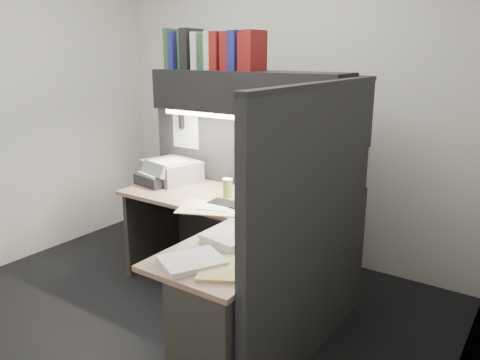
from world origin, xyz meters
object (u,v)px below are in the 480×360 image
Objects in this scene: desk at (219,274)px; monitor at (268,171)px; keyboard at (235,206)px; coffee_cup at (227,189)px; telephone at (314,202)px; printer at (172,171)px; notebook_stack at (156,179)px; overhead_shelf at (246,92)px.

desk is 0.88m from monitor.
desk is at bearing -68.44° from keyboard.
keyboard is 2.99× the size of coffee_cup.
telephone is (0.29, 0.72, 0.33)m from desk.
coffee_cup is at bearing 121.36° from desk.
keyboard is (-0.10, -0.28, -0.21)m from monitor.
printer reaches higher than keyboard.
monitor is 4.16× the size of coffee_cup.
monitor is 2.30× the size of telephone.
telephone is 0.82× the size of notebook_stack.
printer reaches higher than notebook_stack.
keyboard is 0.24m from coffee_cup.
telephone is (0.59, -0.03, -0.72)m from overhead_shelf.
coffee_cup is 0.67m from printer.
notebook_stack reaches higher than keyboard.
telephone is 0.56× the size of printer.
coffee_cup is at bearing 4.02° from printer.
notebook_stack is (-1.05, 0.55, 0.33)m from desk.
monitor is 0.34m from coffee_cup.
telephone is 1.31m from printer.
keyboard is 0.55m from telephone.
desk is 1.30m from printer.
coffee_cup is (-0.18, 0.16, 0.06)m from keyboard.
coffee_cup reaches higher than keyboard.
desk is at bearing -68.21° from overhead_shelf.
desk is at bearing -58.64° from coffee_cup.
telephone reaches higher than desk.
notebook_stack is (-1.34, -0.18, -0.00)m from telephone.
printer is at bearing 80.08° from notebook_stack.
desk is 5.77× the size of notebook_stack.
overhead_shelf is 1.06m from notebook_stack.
overhead_shelf reaches higher than coffee_cup.
telephone is 1.81× the size of coffee_cup.
keyboard is 0.93× the size of printer.
coffee_cup is (-0.36, 0.59, 0.35)m from desk.
telephone is 1.35m from notebook_stack.
telephone is at bearing 68.18° from desk.
coffee_cup is at bearing -144.15° from telephone.
notebook_stack is (-0.97, -0.17, -0.18)m from monitor.
notebook_stack is (-0.87, 0.11, 0.03)m from keyboard.
coffee_cup reaches higher than notebook_stack.
desk is at bearing -83.89° from monitor.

